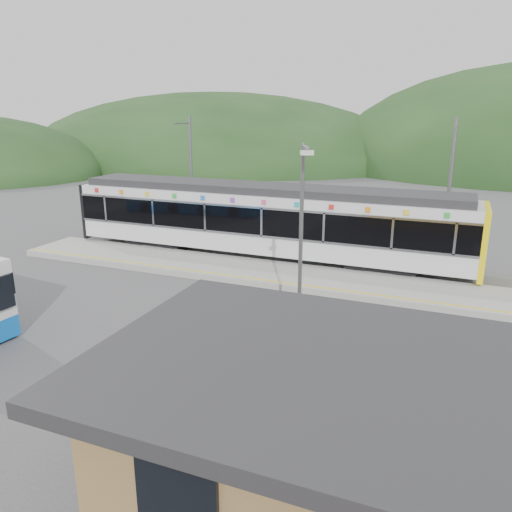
% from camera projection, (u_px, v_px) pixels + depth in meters
% --- Properties ---
extents(ground, '(120.00, 120.00, 0.00)m').
position_uv_depth(ground, '(243.00, 302.00, 19.67)').
color(ground, '#4C4C4F').
rests_on(ground, ground).
extents(hills, '(146.00, 149.00, 26.00)m').
position_uv_depth(hills, '(418.00, 281.00, 22.12)').
color(hills, '#1E3D19').
rests_on(hills, ground).
extents(platform, '(26.00, 3.20, 0.30)m').
position_uv_depth(platform, '(272.00, 274.00, 22.56)').
color(platform, '#9E9E99').
rests_on(platform, ground).
extents(yellow_line, '(26.00, 0.10, 0.01)m').
position_uv_depth(yellow_line, '(261.00, 279.00, 21.36)').
color(yellow_line, yellow).
rests_on(yellow_line, platform).
extents(train, '(20.44, 3.01, 3.74)m').
position_uv_depth(train, '(264.00, 219.00, 24.96)').
color(train, black).
rests_on(train, ground).
extents(catenary_mast_west, '(0.18, 1.80, 7.00)m').
position_uv_depth(catenary_mast_west, '(191.00, 176.00, 28.80)').
color(catenary_mast_west, slate).
rests_on(catenary_mast_west, ground).
extents(catenary_mast_east, '(0.18, 1.80, 7.00)m').
position_uv_depth(catenary_mast_east, '(449.00, 190.00, 23.71)').
color(catenary_mast_east, slate).
rests_on(catenary_mast_east, ground).
extents(station_shelter, '(9.20, 6.20, 3.00)m').
position_uv_depth(station_shelter, '(345.00, 437.00, 9.05)').
color(station_shelter, olive).
rests_on(station_shelter, ground).
extents(pallet_stack, '(1.43, 1.32, 0.43)m').
position_uv_depth(pallet_stack, '(436.00, 490.00, 9.61)').
color(pallet_stack, '#937047').
rests_on(pallet_stack, ground).
extents(lamp_post, '(0.52, 1.17, 6.39)m').
position_uv_depth(lamp_post, '(300.00, 234.00, 14.45)').
color(lamp_post, slate).
rests_on(lamp_post, ground).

